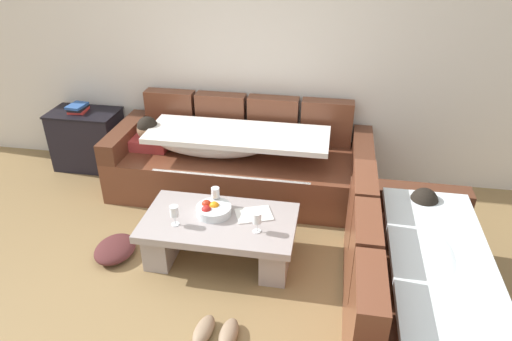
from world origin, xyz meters
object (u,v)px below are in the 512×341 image
(wine_glass_far_back, at_px, (215,193))
(couch_near_window, at_px, (416,293))
(couch_along_wall, at_px, (236,161))
(pair_of_shoes, at_px, (216,332))
(wine_glass_near_right, at_px, (257,219))
(side_cabinet, at_px, (88,139))
(wine_glass_near_left, at_px, (174,212))
(open_magazine, at_px, (254,214))
(book_stack_on_cabinet, at_px, (78,108))
(fruit_bowl, at_px, (213,210))
(coffee_table, at_px, (220,234))
(crumpled_garment, at_px, (115,249))

(wine_glass_far_back, bearing_deg, couch_near_window, -25.12)
(couch_along_wall, distance_m, pair_of_shoes, 1.91)
(couch_near_window, xyz_separation_m, wine_glass_far_back, (-1.50, 0.70, 0.16))
(couch_near_window, distance_m, wine_glass_far_back, 1.67)
(wine_glass_near_right, height_order, side_cabinet, side_cabinet)
(wine_glass_near_left, xyz_separation_m, open_magazine, (0.57, 0.23, -0.11))
(couch_along_wall, bearing_deg, side_cabinet, 172.44)
(couch_near_window, distance_m, open_magazine, 1.33)
(open_magazine, height_order, side_cabinet, side_cabinet)
(couch_along_wall, height_order, book_stack_on_cabinet, couch_along_wall)
(fruit_bowl, bearing_deg, side_cabinet, 144.48)
(wine_glass_near_left, bearing_deg, wine_glass_far_back, 52.44)
(coffee_table, relative_size, wine_glass_near_right, 7.23)
(open_magazine, relative_size, crumpled_garment, 0.70)
(coffee_table, xyz_separation_m, crumpled_garment, (-0.86, -0.12, -0.18))
(open_magazine, bearing_deg, book_stack_on_cabinet, 128.46)
(book_stack_on_cabinet, distance_m, crumpled_garment, 1.83)
(wine_glass_far_back, height_order, crumpled_garment, wine_glass_far_back)
(side_cabinet, distance_m, pair_of_shoes, 2.88)
(open_magazine, xyz_separation_m, book_stack_on_cabinet, (-2.09, 1.19, 0.29))
(couch_along_wall, height_order, pair_of_shoes, couch_along_wall)
(coffee_table, bearing_deg, couch_along_wall, 95.28)
(fruit_bowl, relative_size, open_magazine, 1.00)
(wine_glass_far_back, bearing_deg, side_cabinet, 147.16)
(couch_along_wall, height_order, wine_glass_far_back, couch_along_wall)
(couch_along_wall, distance_m, couch_near_window, 2.20)
(couch_near_window, height_order, fruit_bowl, couch_near_window)
(open_magazine, xyz_separation_m, pair_of_shoes, (-0.09, -0.91, -0.34))
(couch_along_wall, height_order, crumpled_garment, couch_along_wall)
(couch_near_window, height_order, pair_of_shoes, couch_near_window)
(wine_glass_near_right, distance_m, crumpled_garment, 1.26)
(couch_along_wall, distance_m, open_magazine, 1.03)
(couch_along_wall, distance_m, coffee_table, 1.08)
(coffee_table, relative_size, wine_glass_near_left, 7.23)
(couch_near_window, xyz_separation_m, wine_glass_near_right, (-1.11, 0.41, 0.16))
(wine_glass_near_left, height_order, wine_glass_far_back, same)
(coffee_table, distance_m, open_magazine, 0.31)
(crumpled_garment, bearing_deg, open_magazine, 11.36)
(fruit_bowl, bearing_deg, wine_glass_far_back, 93.23)
(coffee_table, distance_m, wine_glass_far_back, 0.33)
(wine_glass_near_right, bearing_deg, wine_glass_near_left, -178.03)
(couch_along_wall, distance_m, wine_glass_near_right, 1.26)
(coffee_table, height_order, fruit_bowl, fruit_bowl)
(coffee_table, bearing_deg, wine_glass_near_left, -158.19)
(couch_near_window, bearing_deg, crumpled_garment, 80.15)
(coffee_table, height_order, wine_glass_near_left, wine_glass_near_left)
(crumpled_garment, bearing_deg, book_stack_on_cabinet, 124.57)
(wine_glass_near_left, xyz_separation_m, side_cabinet, (-1.47, 1.42, -0.17))
(wine_glass_near_left, height_order, side_cabinet, side_cabinet)
(fruit_bowl, height_order, wine_glass_near_left, wine_glass_near_left)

